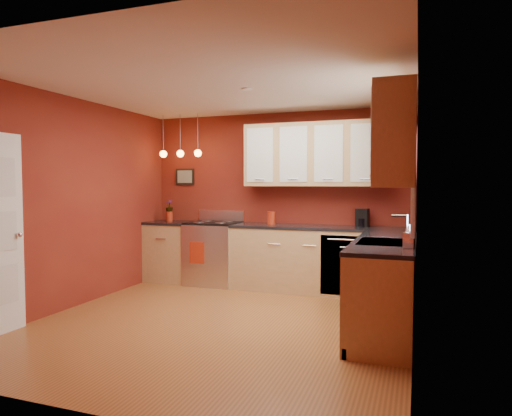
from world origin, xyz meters
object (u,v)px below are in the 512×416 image
(red_canister, at_px, (272,218))
(gas_range, at_px, (213,253))
(coffee_maker, at_px, (362,218))
(soap_pump, at_px, (409,236))
(sink, at_px, (384,244))

(red_canister, bearing_deg, gas_range, -177.58)
(red_canister, bearing_deg, coffee_maker, 4.26)
(coffee_maker, distance_m, soap_pump, 2.15)
(sink, bearing_deg, coffee_maker, 103.97)
(red_canister, height_order, coffee_maker, coffee_maker)
(sink, distance_m, coffee_maker, 1.69)
(gas_range, relative_size, sink, 1.59)
(gas_range, xyz_separation_m, coffee_maker, (2.22, 0.14, 0.57))
(red_canister, xyz_separation_m, coffee_maker, (1.29, 0.10, 0.02))
(gas_range, relative_size, red_canister, 5.89)
(sink, xyz_separation_m, red_canister, (-1.70, 1.54, 0.12))
(coffee_maker, bearing_deg, soap_pump, -63.92)
(red_canister, height_order, soap_pump, soap_pump)
(sink, xyz_separation_m, soap_pump, (0.25, -0.42, 0.13))
(gas_range, distance_m, sink, 3.05)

